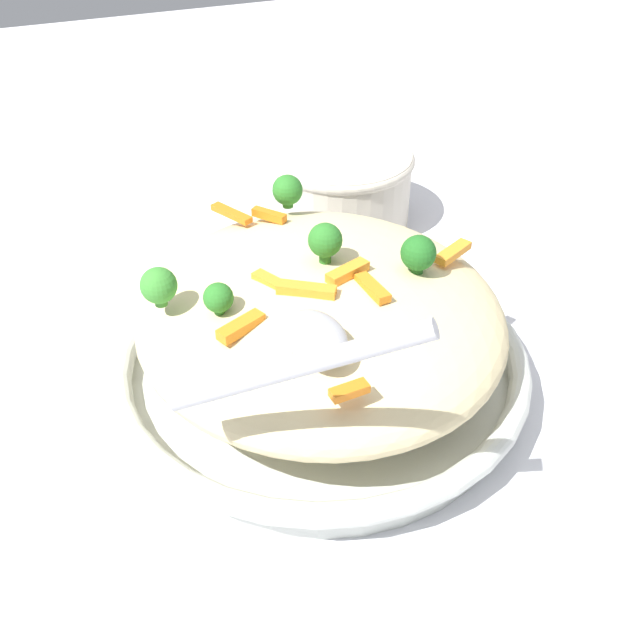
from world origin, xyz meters
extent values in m
plane|color=silver|center=(0.00, 0.00, 0.00)|extent=(2.40, 2.40, 0.00)
cylinder|color=silver|center=(0.00, 0.00, 0.01)|extent=(0.31, 0.31, 0.02)
torus|color=silver|center=(0.00, 0.00, 0.03)|extent=(0.34, 0.34, 0.02)
torus|color=black|center=(0.00, 0.00, 0.03)|extent=(0.33, 0.33, 0.00)
ellipsoid|color=beige|center=(0.00, 0.00, 0.07)|extent=(0.30, 0.28, 0.08)
cube|color=orange|center=(0.04, 0.03, 0.12)|extent=(0.04, 0.01, 0.01)
cube|color=orange|center=(-0.12, -0.03, 0.11)|extent=(0.04, 0.03, 0.01)
cube|color=orange|center=(0.13, -0.03, 0.11)|extent=(0.01, 0.03, 0.01)
cube|color=orange|center=(0.00, -0.04, 0.11)|extent=(0.03, 0.02, 0.01)
cube|color=orange|center=(0.01, 0.02, 0.12)|extent=(0.02, 0.04, 0.01)
cube|color=orange|center=(0.01, 0.11, 0.11)|extent=(0.03, 0.04, 0.01)
cube|color=orange|center=(-0.10, -0.01, 0.11)|extent=(0.03, 0.03, 0.01)
cube|color=orange|center=(0.02, -0.02, 0.12)|extent=(0.03, 0.04, 0.01)
cube|color=orange|center=(0.04, -0.07, 0.11)|extent=(0.02, 0.04, 0.01)
cylinder|color=#296820|center=(-0.12, 0.02, 0.11)|extent=(0.01, 0.01, 0.01)
sphere|color=#2D7A28|center=(-0.12, 0.02, 0.12)|extent=(0.03, 0.03, 0.03)
cylinder|color=#296820|center=(-0.01, 0.01, 0.12)|extent=(0.01, 0.01, 0.01)
sphere|color=#2D7A28|center=(-0.01, 0.01, 0.13)|extent=(0.03, 0.03, 0.03)
cylinder|color=#205B1C|center=(0.02, 0.07, 0.11)|extent=(0.01, 0.01, 0.01)
sphere|color=#236B23|center=(0.02, 0.07, 0.13)|extent=(0.03, 0.03, 0.03)
cylinder|color=#296820|center=(0.01, -0.08, 0.11)|extent=(0.01, 0.01, 0.01)
sphere|color=#2D7A28|center=(0.01, -0.08, 0.12)|extent=(0.02, 0.02, 0.02)
cylinder|color=#377928|center=(-0.01, -0.12, 0.11)|extent=(0.01, 0.01, 0.01)
sphere|color=#3D8E33|center=(-0.01, -0.12, 0.12)|extent=(0.03, 0.03, 0.03)
ellipsoid|color=#B7B7BC|center=(0.08, -0.04, 0.12)|extent=(0.06, 0.04, 0.02)
cylinder|color=#B7B7BC|center=(0.14, -0.07, 0.16)|extent=(0.09, 0.14, 0.08)
cylinder|color=beige|center=(-0.25, 0.13, 0.04)|extent=(0.15, 0.15, 0.08)
torus|color=beige|center=(-0.25, 0.13, 0.08)|extent=(0.16, 0.16, 0.01)
camera|label=1|loc=(0.44, -0.18, 0.42)|focal=42.38mm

